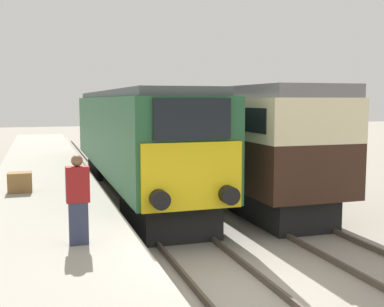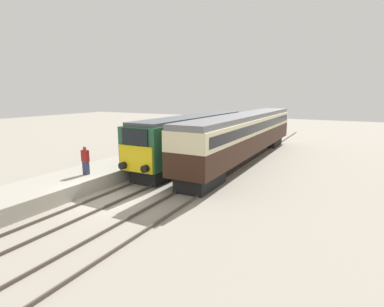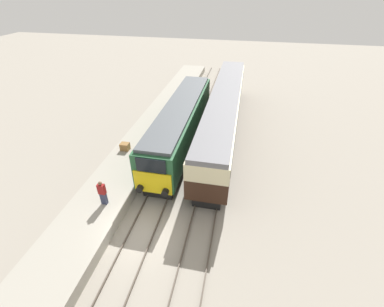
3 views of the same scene
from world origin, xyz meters
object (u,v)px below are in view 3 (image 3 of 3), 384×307
object	(u,v)px
locomotive	(181,123)
person_on_platform	(102,193)
luggage_crate	(125,147)
passenger_carriage	(224,109)

from	to	relation	value
locomotive	person_on_platform	world-z (taller)	locomotive
person_on_platform	luggage_crate	xyz separation A→B (m)	(-1.27, 5.99, -0.57)
luggage_crate	person_on_platform	bearing A→B (deg)	-78.04
locomotive	passenger_carriage	world-z (taller)	passenger_carriage
person_on_platform	luggage_crate	size ratio (longest dim) A/B	2.49
passenger_carriage	luggage_crate	distance (m)	9.64
passenger_carriage	luggage_crate	bearing A→B (deg)	-141.03
luggage_crate	locomotive	bearing A→B (deg)	36.37
passenger_carriage	person_on_platform	distance (m)	13.50
locomotive	luggage_crate	bearing A→B (deg)	-143.63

